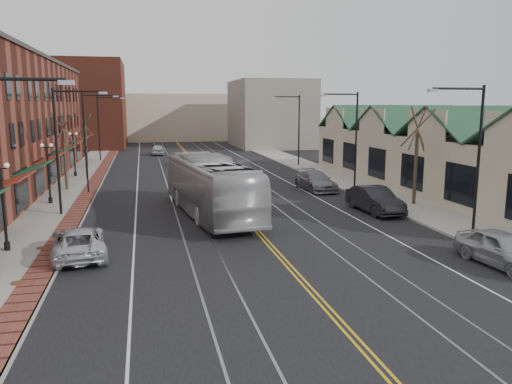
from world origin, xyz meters
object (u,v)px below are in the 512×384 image
parked_car_d (314,182)px  transit_bus (211,187)px  parked_car_a (503,249)px  parked_car_b (375,200)px  parked_suv (79,242)px  parked_car_c (316,181)px

parked_car_d → transit_bus: bearing=-149.5°
parked_car_d → parked_car_a: bearing=-93.7°
transit_bus → parked_car_a: size_ratio=2.88×
parked_car_a → parked_car_b: bearing=87.7°
parked_suv → parked_car_b: 19.07m
parked_suv → parked_car_d: (17.05, 15.34, -0.06)m
transit_bus → parked_car_d: 12.51m
parked_car_b → parked_car_d: size_ratio=1.34×
parked_car_c → parked_suv: bearing=-142.3°
transit_bus → parked_car_a: (11.30, -13.21, -1.09)m
parked_suv → parked_car_a: bearing=155.8°
parked_car_c → parked_car_d: (-0.09, 0.18, -0.13)m
transit_bus → parked_car_b: bearing=164.5°
parked_car_a → parked_car_d: (-1.55, 20.96, -0.14)m
parked_car_a → parked_car_c: size_ratio=0.86×
parked_car_a → parked_car_b: 11.65m
transit_bus → parked_car_b: transit_bus is taller
parked_car_b → parked_car_d: 9.38m
parked_suv → parked_car_d: size_ratio=1.33×
parked_car_d → parked_car_b: bearing=-91.6°
transit_bus → parked_car_c: (9.85, 7.56, -1.10)m
parked_suv → parked_car_b: parked_car_b is taller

